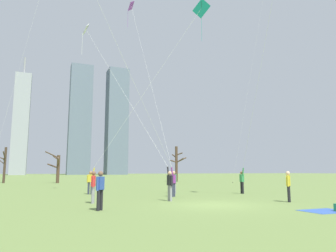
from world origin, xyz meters
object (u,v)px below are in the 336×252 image
bystander_strolling_midfield (100,188)px  bare_tree_left_of_center (177,163)px  kite_flyer_midfield_center_red (154,138)px  kite_flyer_foreground_right_white (146,140)px  picnic_spot (334,209)px  bare_tree_leftmost (4,164)px  kite_flyer_midfield_left_purple (161,128)px  bare_tree_center (57,167)px  bystander_far_off_by_trees (93,185)px  kite_flyer_midfield_right_orange (249,142)px  kite_flyer_foreground_left_teal (117,140)px  bystander_watching_nearby (288,185)px

bystander_strolling_midfield → bare_tree_left_of_center: (17.58, 32.37, 2.06)m
kite_flyer_midfield_center_red → bare_tree_left_of_center: size_ratio=3.57×
kite_flyer_foreground_right_white → bystander_strolling_midfield: size_ratio=8.59×
kite_flyer_midfield_center_red → picnic_spot: kite_flyer_midfield_center_red is taller
bare_tree_left_of_center → bare_tree_leftmost: bearing=172.6°
kite_flyer_foreground_right_white → bare_tree_left_of_center: bearing=63.1°
picnic_spot → bare_tree_leftmost: size_ratio=0.37×
kite_flyer_midfield_left_purple → bare_tree_center: bearing=106.6°
kite_flyer_midfield_center_red → bystander_far_off_by_trees: bearing=-157.3°
kite_flyer_foreground_right_white → kite_flyer_midfield_center_red: (0.56, 0.08, 0.15)m
kite_flyer_foreground_right_white → bare_tree_left_of_center: 31.13m
kite_flyer_foreground_right_white → bystander_strolling_midfield: 6.34m
kite_flyer_midfield_left_purple → bare_tree_leftmost: bearing=118.1°
bare_tree_center → kite_flyer_midfield_right_orange: bearing=-67.6°
kite_flyer_foreground_right_white → kite_flyer_midfield_center_red: 0.59m
kite_flyer_midfield_center_red → bare_tree_left_of_center: (13.54, 27.67, -0.68)m
kite_flyer_foreground_left_teal → picnic_spot: (6.18, -12.55, -3.74)m
kite_flyer_midfield_left_purple → bare_tree_leftmost: (-13.62, 25.50, -2.49)m
bare_tree_leftmost → bare_tree_center: bearing=-21.4°
kite_flyer_midfield_center_red → kite_flyer_foreground_right_white: bearing=-172.2°
picnic_spot → bare_tree_center: (-9.07, 36.69, 2.13)m
kite_flyer_foreground_left_teal → picnic_spot: kite_flyer_foreground_left_teal is taller
bystander_far_off_by_trees → bare_tree_center: (-0.48, 29.80, 1.32)m
kite_flyer_foreground_left_teal → bystander_far_off_by_trees: size_ratio=8.90×
kite_flyer_midfield_left_purple → kite_flyer_midfield_right_orange: bearing=-47.1°
kite_flyer_midfield_right_orange → bystander_far_off_by_trees: size_ratio=9.81×
picnic_spot → kite_flyer_midfield_left_purple: bearing=99.4°
kite_flyer_midfield_right_orange → bare_tree_leftmost: (-18.35, 30.60, -1.06)m
bystander_strolling_midfield → bare_tree_center: 32.92m
bystander_watching_nearby → bare_tree_center: 34.57m
kite_flyer_midfield_right_orange → bystander_far_off_by_trees: bearing=-170.3°
bystander_watching_nearby → picnic_spot: 3.96m
kite_flyer_foreground_right_white → kite_flyer_midfield_left_purple: size_ratio=0.72×
kite_flyer_midfield_right_orange → bare_tree_center: bearing=112.4°
kite_flyer_midfield_center_red → kite_flyer_midfield_left_purple: size_ratio=1.02×
bystander_far_off_by_trees → bare_tree_center: bare_tree_center is taller
kite_flyer_midfield_center_red → bystander_strolling_midfield: bearing=-130.7°
kite_flyer_foreground_left_teal → kite_flyer_midfield_left_purple: size_ratio=0.74×
bystander_watching_nearby → bare_tree_leftmost: bearing=115.6°
kite_flyer_midfield_center_red → bystander_watching_nearby: size_ratio=12.24×
kite_flyer_foreground_left_teal → bare_tree_center: kite_flyer_foreground_left_teal is taller
kite_flyer_midfield_left_purple → bystander_far_off_by_trees: bearing=-132.1°
bare_tree_center → kite_flyer_midfield_left_purple: bearing=-73.4°
kite_flyer_midfield_right_orange → bare_tree_left_of_center: kite_flyer_midfield_right_orange is taller
kite_flyer_foreground_right_white → bystander_far_off_by_trees: kite_flyer_foreground_right_white is taller
kite_flyer_foreground_left_teal → bare_tree_left_of_center: size_ratio=2.60×
bystander_far_off_by_trees → bare_tree_leftmost: 33.33m
bare_tree_center → kite_flyer_foreground_left_teal: bearing=-83.2°
bare_tree_left_of_center → kite_flyer_midfield_right_orange: bearing=-103.1°
picnic_spot → bare_tree_left_of_center: 37.34m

